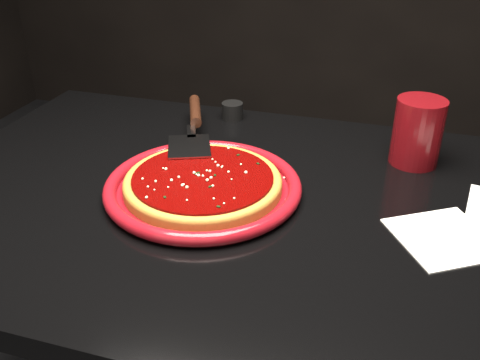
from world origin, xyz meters
name	(u,v)px	position (x,y,z in m)	size (l,w,h in m)	color
table	(238,347)	(0.00, 0.00, 0.38)	(1.20, 0.80, 0.75)	black
plate	(203,186)	(-0.06, -0.01, 0.76)	(0.35, 0.35, 0.03)	maroon
pizza_crust	(203,184)	(-0.06, -0.01, 0.77)	(0.28, 0.28, 0.01)	olive
pizza_crust_rim	(203,181)	(-0.06, -0.01, 0.77)	(0.28, 0.28, 0.02)	olive
pizza_sauce	(203,179)	(-0.06, -0.01, 0.78)	(0.25, 0.25, 0.01)	#6B0200
parmesan_dusting	(203,175)	(-0.06, -0.01, 0.79)	(0.24, 0.24, 0.01)	beige
basil_flecks	(203,176)	(-0.06, -0.01, 0.79)	(0.22, 0.22, 0.00)	black
pizza_server	(194,125)	(-0.15, 0.18, 0.80)	(0.10, 0.35, 0.03)	#AFB1B5
cup	(417,132)	(0.30, 0.23, 0.82)	(0.09, 0.09, 0.13)	maroon
napkin_a	(444,238)	(0.35, -0.03, 0.75)	(0.14, 0.14, 0.00)	white
ramekin	(232,111)	(-0.12, 0.34, 0.77)	(0.05, 0.05, 0.04)	black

